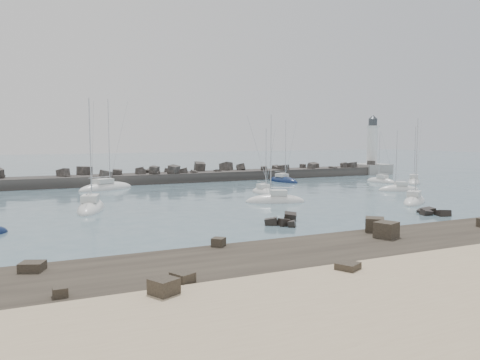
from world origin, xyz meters
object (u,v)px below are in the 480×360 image
object	(u,v)px
sailboat_8	(283,181)
sailboat_6	(264,193)
sailboat_4	(106,188)
sailboat_10	(381,182)
lighthouse	(372,161)
sailboat_5	(275,201)
sailboat_9	(399,190)
sailboat_7	(414,202)
sailboat_3	(91,209)
sailboat_12	(414,183)

from	to	relation	value
sailboat_8	sailboat_6	bearing A→B (deg)	-128.55
sailboat_4	sailboat_10	bearing A→B (deg)	-11.18
lighthouse	sailboat_10	bearing A→B (deg)	-125.78
sailboat_5	sailboat_9	size ratio (longest dim) A/B	1.20
sailboat_10	sailboat_7	bearing A→B (deg)	-122.79
sailboat_9	sailboat_10	xyz separation A→B (m)	(7.00, 12.15, 0.00)
sailboat_4	sailboat_6	size ratio (longest dim) A/B	1.48
sailboat_3	sailboat_10	distance (m)	56.72
lighthouse	sailboat_12	bearing A→B (deg)	-111.18
sailboat_3	sailboat_4	distance (m)	22.48
sailboat_3	sailboat_12	xyz separation A→B (m)	(59.62, 7.66, 0.00)
lighthouse	sailboat_8	distance (m)	30.56
lighthouse	sailboat_4	world-z (taller)	sailboat_4
lighthouse	sailboat_6	world-z (taller)	lighthouse
sailboat_3	sailboat_10	xyz separation A→B (m)	(55.45, 11.94, -0.02)
sailboat_3	sailboat_12	world-z (taller)	sailboat_3
sailboat_3	sailboat_5	xyz separation A→B (m)	(23.53, -3.52, -0.01)
sailboat_10	sailboat_12	distance (m)	5.98
lighthouse	sailboat_3	size ratio (longest dim) A/B	1.00
sailboat_8	sailboat_10	size ratio (longest dim) A/B	1.21
lighthouse	sailboat_6	size ratio (longest dim) A/B	1.33
sailboat_6	sailboat_12	xyz separation A→B (m)	(33.15, 2.25, 0.02)
sailboat_10	sailboat_6	bearing A→B (deg)	-167.30
sailboat_10	sailboat_8	bearing A→B (deg)	151.51
sailboat_4	sailboat_9	world-z (taller)	sailboat_4
sailboat_9	sailboat_3	bearing A→B (deg)	179.75
sailboat_6	sailboat_7	size ratio (longest dim) A/B	0.89
sailboat_7	sailboat_8	bearing A→B (deg)	92.24
sailboat_6	sailboat_9	distance (m)	22.69
sailboat_6	sailboat_12	size ratio (longest dim) A/B	0.93
sailboat_8	sailboat_3	bearing A→B (deg)	-151.67
sailboat_3	sailboat_4	xyz separation A→B (m)	(5.15, 21.88, -0.01)
sailboat_5	sailboat_6	xyz separation A→B (m)	(2.94, 8.93, -0.01)
sailboat_7	sailboat_8	distance (m)	32.80
sailboat_7	sailboat_12	size ratio (longest dim) A/B	1.05
lighthouse	sailboat_12	xyz separation A→B (m)	(-8.44, -21.78, -2.93)
sailboat_3	sailboat_8	xyz separation A→B (m)	(38.85, 20.95, -0.02)
sailboat_4	sailboat_7	xyz separation A→B (m)	(34.98, -33.71, 0.00)
sailboat_6	sailboat_5	bearing A→B (deg)	-108.22
lighthouse	sailboat_10	world-z (taller)	lighthouse
sailboat_3	sailboat_6	world-z (taller)	sailboat_3
sailboat_12	sailboat_9	bearing A→B (deg)	-144.85
sailboat_3	sailboat_6	size ratio (longest dim) A/B	1.34
sailboat_7	sailboat_6	bearing A→B (deg)	128.40
sailboat_6	sailboat_12	bearing A→B (deg)	3.88
sailboat_9	sailboat_10	world-z (taller)	sailboat_10
sailboat_4	sailboat_8	world-z (taller)	sailboat_4
sailboat_4	sailboat_5	xyz separation A→B (m)	(18.38, -25.40, 0.00)
sailboat_5	sailboat_9	xyz separation A→B (m)	(24.92, 3.32, -0.01)
lighthouse	sailboat_7	distance (m)	49.91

